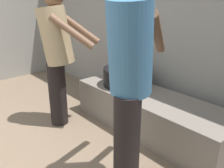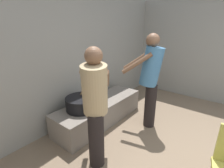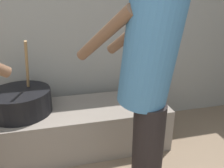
{
  "view_description": "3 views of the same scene",
  "coord_description": "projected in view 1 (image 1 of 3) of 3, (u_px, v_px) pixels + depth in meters",
  "views": [
    {
      "loc": [
        1.8,
        0.2,
        1.45
      ],
      "look_at": [
        0.4,
        1.43,
        0.76
      ],
      "focal_mm": 38.91,
      "sensor_mm": 36.0,
      "label": 1
    },
    {
      "loc": [
        -1.8,
        0.2,
        1.72
      ],
      "look_at": [
        0.02,
        1.64,
        0.92
      ],
      "focal_mm": 26.28,
      "sensor_mm": 36.0,
      "label": 2
    },
    {
      "loc": [
        0.19,
        0.2,
        1.39
      ],
      "look_at": [
        0.49,
        1.41,
        0.91
      ],
      "focal_mm": 35.89,
      "sensor_mm": 36.0,
      "label": 3
    }
  ],
  "objects": [
    {
      "name": "cook_in_tan_shirt",
      "position": [
        57.0,
        51.0,
        2.62
      ],
      "size": [
        0.7,
        0.66,
        1.53
      ],
      "color": "black",
      "rests_on": "ground_plane"
    },
    {
      "name": "hearth_ledge",
      "position": [
        149.0,
        113.0,
        2.7
      ],
      "size": [
        1.86,
        0.6,
        0.42
      ],
      "primitive_type": "cube",
      "color": "slate",
      "rests_on": "ground_plane"
    },
    {
      "name": "cook_in_blue_shirt",
      "position": [
        130.0,
        73.0,
        1.66
      ],
      "size": [
        0.61,
        0.75,
        1.64
      ],
      "color": "black",
      "rests_on": "ground_plane"
    },
    {
      "name": "cooking_pot_main",
      "position": [
        125.0,
        76.0,
        2.9
      ],
      "size": [
        0.53,
        0.53,
        0.67
      ],
      "color": "black",
      "rests_on": "hearth_ledge"
    },
    {
      "name": "block_enclosure_rear",
      "position": [
        166.0,
        16.0,
        2.85
      ],
      "size": [
        5.63,
        0.2,
        2.43
      ],
      "primitive_type": "cube",
      "color": "gray",
      "rests_on": "ground_plane"
    }
  ]
}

